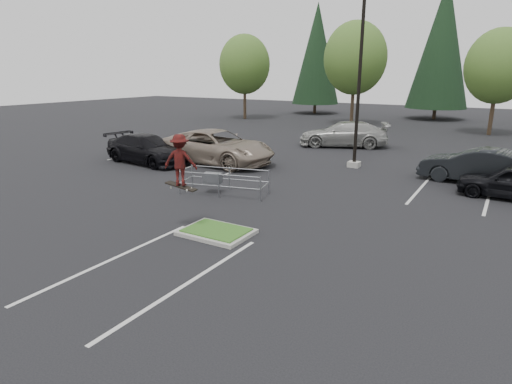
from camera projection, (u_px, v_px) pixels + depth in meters
The scene contains 15 objects.
ground at pixel (217, 234), 13.68m from camera, with size 120.00×120.00×0.00m, color black.
grass_median at pixel (216, 232), 13.66m from camera, with size 2.20×1.60×0.16m.
stall_lines at pixel (271, 187), 19.32m from camera, with size 22.62×17.60×0.01m.
light_pole at pixel (359, 81), 22.10m from camera, with size 0.70×0.60×10.12m.
decid_a at pixel (245, 66), 45.88m from camera, with size 5.44×5.44×8.91m.
decid_b at pixel (355, 60), 40.21m from camera, with size 5.89×5.89×9.64m.
decid_c at pixel (498, 69), 33.89m from camera, with size 5.12×5.12×8.38m.
conif_a at pixel (317, 54), 51.70m from camera, with size 5.72×5.72×13.00m.
conif_b at pixel (442, 44), 44.96m from camera, with size 6.38×6.38×14.50m.
cart_corral at pixel (215, 178), 18.16m from camera, with size 3.82×2.13×1.03m.
skateboarder at pixel (180, 160), 13.47m from camera, with size 1.20×0.96×1.78m.
car_l_tan at pixel (217, 147), 24.05m from camera, with size 3.12×6.77×1.88m, color gray.
car_l_black at pixel (146, 149), 24.21m from camera, with size 2.25×5.53×1.61m, color black.
car_r_charc at pixel (477, 166), 19.72m from camera, with size 1.74×4.99×1.64m, color black.
car_far_silver at pixel (345, 134), 29.50m from camera, with size 2.43×5.97×1.73m, color #A2A29D.
Camera 1 is at (7.68, -10.32, 5.01)m, focal length 30.00 mm.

